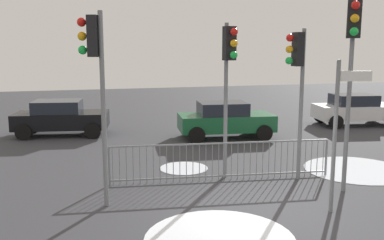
# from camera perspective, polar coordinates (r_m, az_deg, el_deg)

# --- Properties ---
(ground_plane) EXTENTS (60.00, 60.00, 0.00)m
(ground_plane) POSITION_cam_1_polar(r_m,az_deg,el_deg) (10.07, 8.64, -11.81)
(ground_plane) COLOR #38383D
(traffic_light_foreground_right) EXTENTS (0.35, 0.57, 4.31)m
(traffic_light_foreground_right) POSITION_cam_1_polar(r_m,az_deg,el_deg) (11.76, 4.88, 7.14)
(traffic_light_foreground_right) COLOR slate
(traffic_light_foreground_right) RESTS_ON ground
(traffic_light_mid_left) EXTENTS (0.57, 0.32, 4.15)m
(traffic_light_mid_left) POSITION_cam_1_polar(r_m,az_deg,el_deg) (12.04, 13.80, 6.42)
(traffic_light_mid_left) COLOR slate
(traffic_light_mid_left) RESTS_ON ground
(traffic_light_rear_right) EXTENTS (0.55, 0.37, 4.45)m
(traffic_light_rear_right) POSITION_cam_1_polar(r_m,az_deg,el_deg) (9.84, -12.66, 7.05)
(traffic_light_rear_right) COLOR slate
(traffic_light_rear_right) RESTS_ON ground
(traffic_light_mid_right) EXTENTS (0.43, 0.51, 4.87)m
(traffic_light_mid_right) POSITION_cam_1_polar(r_m,az_deg,el_deg) (11.22, 20.42, 8.52)
(traffic_light_mid_right) COLOR slate
(traffic_light_mid_right) RESTS_ON ground
(direction_sign_post) EXTENTS (0.78, 0.20, 3.40)m
(direction_sign_post) POSITION_cam_1_polar(r_m,az_deg,el_deg) (9.91, 18.71, -1.17)
(direction_sign_post) COLOR slate
(direction_sign_post) RESTS_ON ground
(pedestrian_guard_railing) EXTENTS (6.17, 0.77, 1.07)m
(pedestrian_guard_railing) POSITION_cam_1_polar(r_m,az_deg,el_deg) (12.01, 3.98, -5.40)
(pedestrian_guard_railing) COLOR slate
(pedestrian_guard_railing) RESTS_ON ground
(car_green_far) EXTENTS (3.96, 2.27, 1.47)m
(car_green_far) POSITION_cam_1_polar(r_m,az_deg,el_deg) (17.56, 4.39, 0.11)
(car_green_far) COLOR #195933
(car_green_far) RESTS_ON ground
(car_black_trailing) EXTENTS (4.02, 2.43, 1.47)m
(car_black_trailing) POSITION_cam_1_polar(r_m,az_deg,el_deg) (18.84, -16.96, 0.36)
(car_black_trailing) COLOR black
(car_black_trailing) RESTS_ON ground
(car_white_near) EXTENTS (4.02, 2.42, 1.47)m
(car_white_near) POSITION_cam_1_polar(r_m,az_deg,el_deg) (21.79, 20.79, 1.36)
(car_white_near) COLOR silver
(car_white_near) RESTS_ON ground
(snow_patch_kerb) EXTENTS (3.08, 3.08, 0.01)m
(snow_patch_kerb) POSITION_cam_1_polar(r_m,az_deg,el_deg) (14.01, 20.87, -6.15)
(snow_patch_kerb) COLOR silver
(snow_patch_kerb) RESTS_ON ground
(snow_patch_island) EXTENTS (2.94, 2.94, 0.01)m
(snow_patch_island) POSITION_cam_1_polar(r_m,az_deg,el_deg) (8.64, 3.68, -15.43)
(snow_patch_island) COLOR white
(snow_patch_island) RESTS_ON ground
(snow_patch_verge) EXTENTS (1.47, 1.47, 0.01)m
(snow_patch_verge) POSITION_cam_1_polar(r_m,az_deg,el_deg) (13.25, -1.10, -6.39)
(snow_patch_verge) COLOR silver
(snow_patch_verge) RESTS_ON ground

